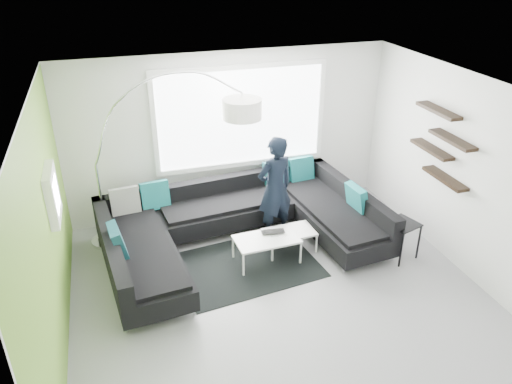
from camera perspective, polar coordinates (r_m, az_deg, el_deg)
ground at (r=7.08m, az=2.34°, el=-11.05°), size 5.50×5.50×0.00m
room_shell at (r=6.32m, az=2.35°, el=3.18°), size 5.54×5.04×2.82m
sectional_sofa at (r=7.67m, az=-1.59°, el=-4.23°), size 4.32×2.93×0.88m
rug at (r=7.52m, az=-1.08°, el=-8.38°), size 2.20×1.71×0.01m
coffee_table at (r=7.65m, az=2.55°, el=-5.98°), size 1.25×0.77×0.40m
arc_lamp at (r=7.80m, az=-17.85°, el=2.95°), size 2.72×1.63×2.71m
side_table at (r=7.87m, az=16.13°, el=-5.28°), size 0.54×0.54×0.59m
person at (r=7.83m, az=2.17°, el=0.43°), size 0.84×0.73×1.72m
laptop at (r=7.50m, az=2.02°, el=-4.78°), size 0.41×0.32×0.03m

